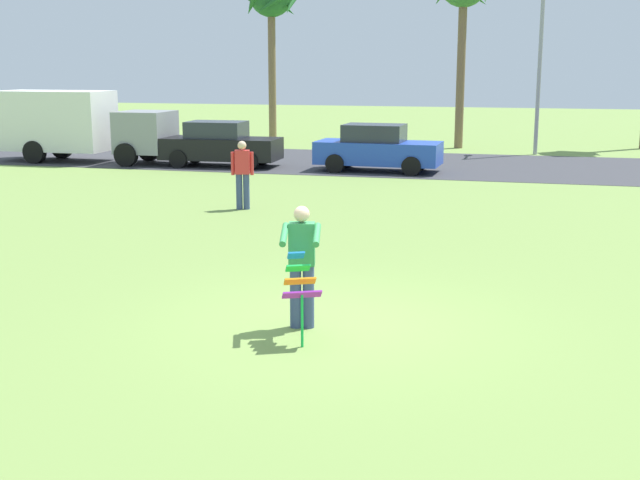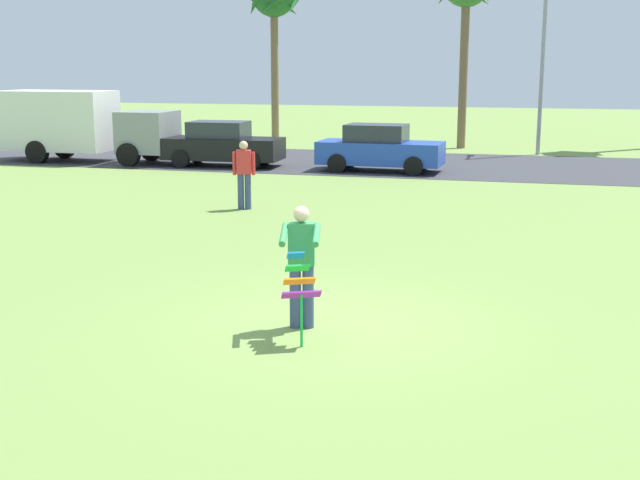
{
  "view_description": "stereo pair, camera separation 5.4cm",
  "coord_description": "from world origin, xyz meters",
  "px_view_note": "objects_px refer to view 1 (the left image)",
  "views": [
    {
      "loc": [
        2.66,
        -11.07,
        3.65
      ],
      "look_at": [
        -0.4,
        0.74,
        1.05
      ],
      "focal_mm": 46.89,
      "sensor_mm": 36.0,
      "label": 1
    },
    {
      "loc": [
        2.72,
        -11.06,
        3.65
      ],
      "look_at": [
        -0.4,
        0.74,
        1.05
      ],
      "focal_mm": 46.89,
      "sensor_mm": 36.0,
      "label": 2
    }
  ],
  "objects_px": {
    "person_kite_flyer": "(302,262)",
    "parked_car_blue": "(377,149)",
    "streetlight_pole": "(540,54)",
    "person_walker_near": "(242,173)",
    "parked_truck_grey_van": "(75,124)",
    "palm_tree_left_near": "(271,1)",
    "parked_car_black": "(220,145)",
    "kite_held": "(300,285)"
  },
  "relations": [
    {
      "from": "streetlight_pole",
      "to": "person_walker_near",
      "type": "height_order",
      "value": "streetlight_pole"
    },
    {
      "from": "parked_car_blue",
      "to": "parked_car_black",
      "type": "bearing_deg",
      "value": -179.98
    },
    {
      "from": "palm_tree_left_near",
      "to": "streetlight_pole",
      "type": "bearing_deg",
      "value": -16.46
    },
    {
      "from": "kite_held",
      "to": "parked_car_blue",
      "type": "height_order",
      "value": "parked_car_blue"
    },
    {
      "from": "kite_held",
      "to": "parked_car_black",
      "type": "xyz_separation_m",
      "value": [
        -8.05,
        17.83,
        -0.03
      ]
    },
    {
      "from": "person_kite_flyer",
      "to": "parked_car_blue",
      "type": "relative_size",
      "value": 0.41
    },
    {
      "from": "parked_truck_grey_van",
      "to": "person_kite_flyer",
      "type": "bearing_deg",
      "value": -51.59
    },
    {
      "from": "parked_car_black",
      "to": "parked_truck_grey_van",
      "type": "bearing_deg",
      "value": 179.99
    },
    {
      "from": "parked_truck_grey_van",
      "to": "parked_car_blue",
      "type": "relative_size",
      "value": 1.57
    },
    {
      "from": "person_kite_flyer",
      "to": "streetlight_pole",
      "type": "distance_m",
      "value": 24.62
    },
    {
      "from": "kite_held",
      "to": "streetlight_pole",
      "type": "xyz_separation_m",
      "value": [
        2.86,
        24.87,
        3.2
      ]
    },
    {
      "from": "parked_truck_grey_van",
      "to": "parked_car_blue",
      "type": "distance_m",
      "value": 11.47
    },
    {
      "from": "parked_truck_grey_van",
      "to": "parked_car_blue",
      "type": "bearing_deg",
      "value": 0.01
    },
    {
      "from": "person_kite_flyer",
      "to": "palm_tree_left_near",
      "type": "xyz_separation_m",
      "value": [
        -9.33,
        27.89,
        5.51
      ]
    },
    {
      "from": "parked_car_blue",
      "to": "streetlight_pole",
      "type": "relative_size",
      "value": 0.61
    },
    {
      "from": "kite_held",
      "to": "person_kite_flyer",
      "type": "bearing_deg",
      "value": 103.59
    },
    {
      "from": "person_kite_flyer",
      "to": "kite_held",
      "type": "xyz_separation_m",
      "value": [
        0.15,
        -0.63,
        -0.15
      ]
    },
    {
      "from": "parked_car_black",
      "to": "palm_tree_left_near",
      "type": "height_order",
      "value": "palm_tree_left_near"
    },
    {
      "from": "parked_car_black",
      "to": "palm_tree_left_near",
      "type": "xyz_separation_m",
      "value": [
        -1.43,
        10.68,
        5.69
      ]
    },
    {
      "from": "parked_car_blue",
      "to": "palm_tree_left_near",
      "type": "distance_m",
      "value": 14.05
    },
    {
      "from": "parked_truck_grey_van",
      "to": "streetlight_pole",
      "type": "distance_m",
      "value": 18.26
    },
    {
      "from": "parked_car_black",
      "to": "palm_tree_left_near",
      "type": "bearing_deg",
      "value": 97.65
    },
    {
      "from": "kite_held",
      "to": "streetlight_pole",
      "type": "distance_m",
      "value": 25.24
    },
    {
      "from": "parked_truck_grey_van",
      "to": "parked_car_black",
      "type": "bearing_deg",
      "value": -0.01
    },
    {
      "from": "parked_car_black",
      "to": "person_kite_flyer",
      "type": "bearing_deg",
      "value": -65.35
    },
    {
      "from": "person_kite_flyer",
      "to": "parked_car_blue",
      "type": "xyz_separation_m",
      "value": [
        -2.18,
        17.21,
        -0.18
      ]
    },
    {
      "from": "person_kite_flyer",
      "to": "parked_truck_grey_van",
      "type": "height_order",
      "value": "parked_truck_grey_van"
    },
    {
      "from": "palm_tree_left_near",
      "to": "streetlight_pole",
      "type": "distance_m",
      "value": 13.1
    },
    {
      "from": "person_kite_flyer",
      "to": "person_walker_near",
      "type": "height_order",
      "value": "same"
    },
    {
      "from": "person_kite_flyer",
      "to": "kite_held",
      "type": "relative_size",
      "value": 1.46
    },
    {
      "from": "parked_truck_grey_van",
      "to": "person_walker_near",
      "type": "relative_size",
      "value": 3.88
    },
    {
      "from": "parked_truck_grey_van",
      "to": "kite_held",
      "type": "bearing_deg",
      "value": -52.28
    },
    {
      "from": "parked_car_black",
      "to": "parked_car_blue",
      "type": "xyz_separation_m",
      "value": [
        5.71,
        0.0,
        0.0
      ]
    },
    {
      "from": "person_walker_near",
      "to": "person_kite_flyer",
      "type": "bearing_deg",
      "value": -65.5
    },
    {
      "from": "parked_car_black",
      "to": "kite_held",
      "type": "bearing_deg",
      "value": -65.71
    },
    {
      "from": "person_kite_flyer",
      "to": "parked_car_blue",
      "type": "bearing_deg",
      "value": 97.23
    },
    {
      "from": "person_kite_flyer",
      "to": "palm_tree_left_near",
      "type": "height_order",
      "value": "palm_tree_left_near"
    },
    {
      "from": "palm_tree_left_near",
      "to": "person_walker_near",
      "type": "relative_size",
      "value": 4.52
    },
    {
      "from": "parked_car_blue",
      "to": "streetlight_pole",
      "type": "distance_m",
      "value": 9.32
    },
    {
      "from": "person_kite_flyer",
      "to": "person_walker_near",
      "type": "relative_size",
      "value": 1.0
    },
    {
      "from": "person_kite_flyer",
      "to": "palm_tree_left_near",
      "type": "bearing_deg",
      "value": 108.5
    },
    {
      "from": "streetlight_pole",
      "to": "parked_car_black",
      "type": "bearing_deg",
      "value": -147.18
    }
  ]
}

